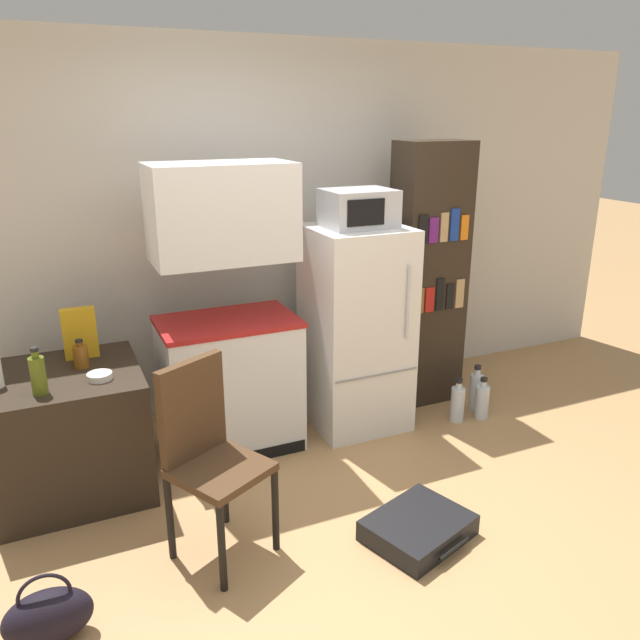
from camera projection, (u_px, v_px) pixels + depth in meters
ground_plane at (372, 551)px, 3.15m from camera, size 24.00×24.00×0.00m
wall_back at (270, 229)px, 4.55m from camera, size 6.40×0.10×2.60m
side_table at (70, 432)px, 3.57m from camera, size 0.82×0.78×0.73m
kitchen_hutch at (227, 326)px, 3.91m from camera, size 0.86×0.56×1.83m
refrigerator at (356, 329)px, 4.27m from camera, size 0.63×0.64×1.40m
microwave at (358, 208)px, 4.01m from camera, size 0.44×0.36×0.24m
bookshelf at (428, 277)px, 4.57m from camera, size 0.51×0.33×1.93m
bottle_olive_oil at (38, 374)px, 3.17m from camera, size 0.08×0.08×0.25m
bottle_amber_beer at (81, 356)px, 3.52m from camera, size 0.08×0.08×0.16m
bowl at (100, 376)px, 3.37m from camera, size 0.13×0.13×0.04m
cereal_box at (80, 333)px, 3.64m from camera, size 0.19×0.07×0.30m
chair at (206, 444)px, 3.01m from camera, size 0.54×0.54×1.00m
suitcase_large_flat at (418, 528)px, 3.24m from camera, size 0.61×0.55×0.12m
handbag at (48, 616)px, 2.58m from camera, size 0.36×0.20×0.33m
water_bottle_front at (458, 403)px, 4.45m from camera, size 0.10×0.10×0.32m
water_bottle_middle at (476, 391)px, 4.62m from camera, size 0.10×0.10×0.35m
water_bottle_back at (482, 401)px, 4.50m from camera, size 0.10×0.10×0.31m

